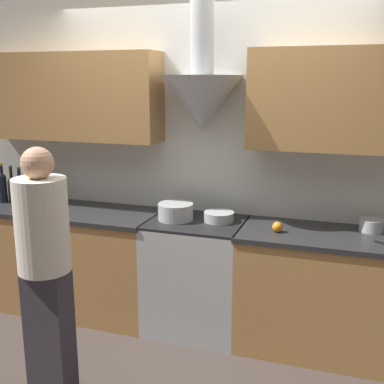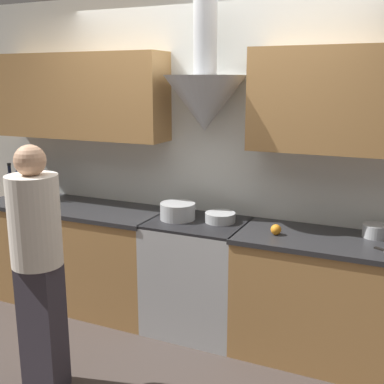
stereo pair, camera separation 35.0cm
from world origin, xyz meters
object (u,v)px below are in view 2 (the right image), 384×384
Objects in this scene: wine_bottle_2 at (27,184)px; wine_bottle_4 at (41,187)px; wine_bottle_3 at (34,186)px; mixing_bowl at (220,217)px; orange_fruit at (276,230)px; wine_bottle_0 at (11,183)px; stove_range at (197,275)px; stock_pot at (178,211)px; person_foreground_left at (38,259)px; wine_bottle_1 at (19,182)px; saucepan at (375,231)px.

wine_bottle_2 reaches higher than wine_bottle_4.
wine_bottle_4 is at bearing -5.28° from wine_bottle_3.
mixing_bowl is at bearing 1.41° from wine_bottle_4.
orange_fruit is (2.23, -0.09, -0.09)m from wine_bottle_3.
wine_bottle_0 is 0.96× the size of wine_bottle_2.
orange_fruit is at bearing -6.71° from stove_range.
person_foreground_left reaches higher than stock_pot.
person_foreground_left is at bearing -45.21° from wine_bottle_2.
wine_bottle_0 is 4.25× the size of orange_fruit.
wine_bottle_4 is 1.35m from stock_pot.
wine_bottle_0 is 2.51m from orange_fruit.
orange_fruit is 0.05× the size of person_foreground_left.
wine_bottle_1 reaches higher than wine_bottle_2.
wine_bottle_1 is 1.95m from mixing_bowl.
wine_bottle_1 is 1.62m from stock_pot.
wine_bottle_3 is 1.77m from mixing_bowl.
stove_range is 1.62m from wine_bottle_4.
person_foreground_left is (0.93, -1.10, -0.14)m from wine_bottle_4.
orange_fruit reaches higher than stove_range.
saucepan is (1.42, 0.16, -0.02)m from stock_pot.
wine_bottle_2 is at bearing 178.33° from stock_pot.
saucepan is 0.11× the size of person_foreground_left.
stove_range is 0.53m from stock_pot.
wine_bottle_1 is at bearing -1.50° from wine_bottle_0.
wine_bottle_2 is (0.18, 0.02, -0.00)m from wine_bottle_0.
wine_bottle_2 is at bearing 171.29° from wine_bottle_3.
saucepan is (2.86, 0.13, -0.08)m from wine_bottle_3.
wine_bottle_0 is 1.16× the size of stock_pot.
stove_range is 1.31m from person_foreground_left.
mixing_bowl is at bearing 1.07° from wine_bottle_3.
wine_bottle_1 is 2.41m from orange_fruit.
wine_bottle_0 is at bearing -175.19° from wine_bottle_2.
stock_pot is at bearing -1.67° from wine_bottle_2.
person_foreground_left is (-1.84, -1.24, -0.06)m from saucepan.
saucepan is 2.22m from person_foreground_left.
orange_fruit is (0.79, -0.06, -0.03)m from stock_pot.
stove_range is at bearing -0.62° from wine_bottle_0.
stove_range is 3.87× the size of mixing_bowl.
wine_bottle_1 reaches higher than wine_bottle_0.
stock_pot is (-0.16, -0.01, 0.50)m from stove_range.
wine_bottle_4 is 1.39× the size of mixing_bowl.
orange_fruit is at bearing -2.68° from wine_bottle_2.
stock_pot is (1.72, -0.03, -0.07)m from wine_bottle_0.
stock_pot is 1.16m from person_foreground_left.
stove_range is 2.75× the size of wine_bottle_3.
wine_bottle_1 is 0.09m from wine_bottle_2.
wine_bottle_4 is 1.86× the size of saucepan.
wine_bottle_3 is (0.28, 0.00, -0.00)m from wine_bottle_0.
orange_fruit is (2.41, -0.09, -0.11)m from wine_bottle_1.
saucepan is at bearing 2.32° from wine_bottle_2.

